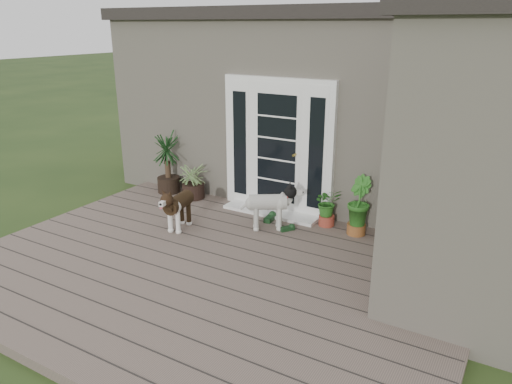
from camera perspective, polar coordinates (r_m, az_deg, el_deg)
The scene contains 17 objects.
deck at distance 6.28m, azimuth -5.52°, elevation -9.19°, with size 6.20×4.60×0.12m, color #6B5B4C.
house_main at distance 9.42m, azimuth 9.63°, elevation 9.82°, with size 7.40×4.00×3.10m, color #665E54.
roof_main at distance 9.30m, azimuth 10.22°, elevation 19.89°, with size 7.60×4.20×0.20m, color #2D2826.
house_wing at distance 5.75m, azimuth 25.36°, elevation 2.35°, with size 1.60×2.40×3.10m, color #665E54.
roof_wing at distance 5.56m, azimuth 27.88°, elevation 18.83°, with size 1.80×2.60×0.20m, color #2D2826.
door_unit at distance 7.73m, azimuth 2.56°, elevation 5.38°, with size 1.90×0.14×2.15m, color white.
door_step at distance 7.88m, azimuth 1.76°, elevation -2.36°, with size 1.60×0.40×0.05m, color white.
brindle_dog at distance 7.29m, azimuth -9.02°, elevation -2.04°, with size 0.31×0.73×0.61m, color #382614, non-canonical shape.
white_dog at distance 7.19m, azimuth 1.42°, elevation -2.05°, with size 0.32×0.75×0.62m, color white, non-canonical shape.
spider_plant at distance 8.55m, azimuth -7.43°, elevation 1.52°, with size 0.65×0.65×0.70m, color #91B770, non-canonical shape.
yucca at distance 8.87m, azimuth -10.36°, elevation 3.40°, with size 0.76×0.76×1.10m, color black, non-canonical shape.
herb_a at distance 7.42m, azimuth 8.34°, elevation -2.10°, with size 0.39×0.39×0.50m, color #1E5819.
herb_b at distance 7.16m, azimuth 11.81°, elevation -2.44°, with size 0.44×0.44×0.65m, color #20611B.
herb_c at distance 6.80m, azimuth 17.29°, elevation -4.50°, with size 0.37×0.37×0.57m, color #164F18.
sapling at distance 6.11m, azimuth 17.01°, elevation -2.57°, with size 0.43×0.43×1.48m, color #17531C, non-canonical shape.
clog_left at distance 7.59m, azimuth 1.67°, elevation -3.01°, with size 0.15×0.32×0.10m, color #163719, non-canonical shape.
clog_right at distance 7.25m, azimuth 3.69°, elevation -4.25°, with size 0.12×0.26×0.08m, color #153518, non-canonical shape.
Camera 1 is at (3.29, -4.05, 3.03)m, focal length 34.04 mm.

